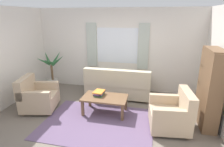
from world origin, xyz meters
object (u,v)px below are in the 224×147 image
Objects in this scene: couch at (118,85)px; armchair_right at (172,114)px; armchair_left at (37,97)px; book_stack_on_table at (99,93)px; potted_plant at (52,74)px; bookshelf at (208,92)px; coffee_table at (105,99)px.

armchair_right is at bearing 136.53° from couch.
armchair_left reaches higher than book_stack_on_table.
armchair_right is 2.64× the size of book_stack_on_table.
potted_plant is 0.71× the size of bookshelf.
couch is 2.44m from bookshelf.
couch is 5.41× the size of book_stack_on_table.
potted_plant is at bearing 74.67° from bookshelf.
bookshelf is (0.72, 0.35, 0.43)m from armchair_right.
book_stack_on_table is 0.20× the size of bookshelf.
armchair_right is at bearing -22.80° from potted_plant.
couch is at bearing 64.63° from bookshelf.
book_stack_on_table reaches higher than coffee_table.
armchair_left is at bearing 33.32° from couch.
potted_plant is (-2.27, 0.19, 0.13)m from couch.
coffee_table is (-0.13, -1.05, 0.01)m from couch.
armchair_right is 0.54× the size of bookshelf.
book_stack_on_table is at bearing -30.36° from potted_plant.
potted_plant reaches higher than coffee_table.
book_stack_on_table is at bearing -109.65° from armchair_right.
armchair_right is (3.34, -0.14, 0.00)m from armchair_left.
book_stack_on_table is (-0.30, -0.97, 0.13)m from couch.
armchair_right is 0.91m from bookshelf.
potted_plant is (-0.38, 1.43, 0.15)m from armchair_left.
armchair_right reaches higher than book_stack_on_table.
armchair_right is (1.45, -1.38, -0.01)m from couch.
armchair_left and armchair_right have the same top height.
potted_plant is at bearing -4.68° from couch.
armchair_left is 4.09m from bookshelf.
couch is 2.05× the size of armchair_right.
armchair_right is 0.75× the size of potted_plant.
bookshelf is at bearing -99.89° from armchair_left.
armchair_left is 0.58× the size of bookshelf.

